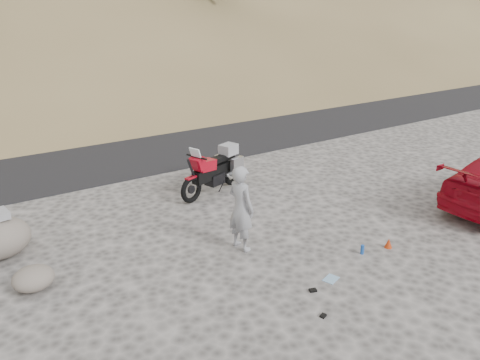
# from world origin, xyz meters

# --- Properties ---
(ground) EXTENTS (140.00, 140.00, 0.00)m
(ground) POSITION_xyz_m (0.00, 0.00, 0.00)
(ground) COLOR #44413F
(ground) RESTS_ON ground
(road) EXTENTS (120.00, 7.00, 0.05)m
(road) POSITION_xyz_m (0.00, 9.00, 0.00)
(road) COLOR black
(road) RESTS_ON ground
(motorcycle) EXTENTS (2.34, 1.15, 1.45)m
(motorcycle) POSITION_xyz_m (0.85, 3.38, 0.62)
(motorcycle) COLOR black
(motorcycle) RESTS_ON ground
(man) EXTENTS (0.54, 0.73, 1.83)m
(man) POSITION_xyz_m (-0.32, 0.36, 0.00)
(man) COLOR gray
(man) RESTS_ON ground
(small_rock) EXTENTS (0.78, 0.72, 0.44)m
(small_rock) POSITION_xyz_m (-4.27, 1.13, 0.22)
(small_rock) COLOR #58524B
(small_rock) RESTS_ON ground
(gear_bottle) EXTENTS (0.09, 0.09, 0.20)m
(gear_bottle) POSITION_xyz_m (1.62, -1.22, 0.10)
(gear_bottle) COLOR #184594
(gear_bottle) RESTS_ON ground
(gear_funnel) EXTENTS (0.21, 0.21, 0.21)m
(gear_funnel) POSITION_xyz_m (2.29, -1.34, 0.10)
(gear_funnel) COLOR #AB2D0B
(gear_funnel) RESTS_ON ground
(gear_glove_a) EXTENTS (0.15, 0.13, 0.04)m
(gear_glove_a) POSITION_xyz_m (-0.12, -1.68, 0.02)
(gear_glove_a) COLOR black
(gear_glove_a) RESTS_ON ground
(gear_glove_b) EXTENTS (0.13, 0.11, 0.04)m
(gear_glove_b) POSITION_xyz_m (-0.47, -2.32, 0.02)
(gear_glove_b) COLOR black
(gear_glove_b) RESTS_ON ground
(gear_blue_cloth) EXTENTS (0.36, 0.31, 0.01)m
(gear_blue_cloth) POSITION_xyz_m (0.42, -1.57, 0.01)
(gear_blue_cloth) COLOR #7CA1C0
(gear_blue_cloth) RESTS_ON ground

